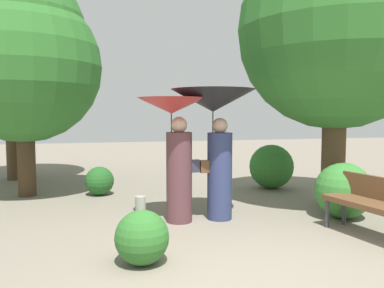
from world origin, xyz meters
name	(u,v)px	position (x,y,z in m)	size (l,w,h in m)	color
ground_plane	(258,278)	(0.00, 0.00, 0.00)	(40.00, 40.00, 0.00)	gray
person_left	(175,138)	(-0.40, 2.30, 1.34)	(1.07, 1.07, 1.97)	#563338
person_right	(215,121)	(0.25, 2.30, 1.61)	(1.35, 1.35, 2.11)	navy
park_bench	(377,202)	(2.14, 0.83, 0.51)	(0.75, 1.56, 0.83)	#38383D
tree_near_left	(23,54)	(-3.02, 4.99, 2.93)	(3.15, 3.15, 4.68)	#42301E
tree_near_right	(337,15)	(2.70, 2.69, 3.52)	(3.62, 3.62, 5.55)	#4C3823
tree_mid_left	(11,57)	(-3.67, 7.24, 3.18)	(3.43, 3.43, 5.08)	#4C3823
bush_path_left	(142,237)	(-1.13, 0.69, 0.31)	(0.63, 0.63, 0.63)	#2D6B28
bush_path_right	(99,181)	(-1.54, 4.69, 0.30)	(0.61, 0.61, 0.61)	#235B23
bush_behind_bench	(343,190)	(2.33, 1.84, 0.46)	(0.92, 0.92, 0.92)	#387F33
bush_far_side	(271,167)	(2.32, 4.48, 0.51)	(1.01, 1.01, 1.01)	#2D6B28
path_marker_post	(141,229)	(-1.13, 0.76, 0.39)	(0.12, 0.12, 0.77)	gray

